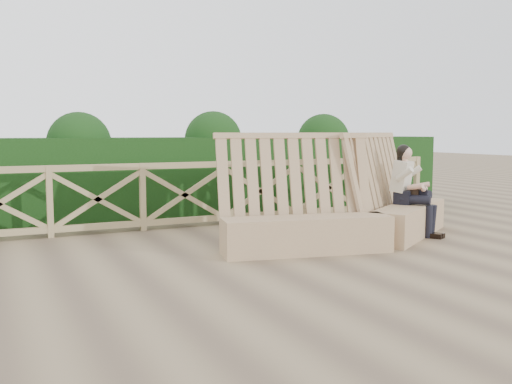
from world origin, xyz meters
name	(u,v)px	position (x,y,z in m)	size (l,w,h in m)	color
ground	(284,273)	(0.00, 0.00, 0.00)	(60.00, 60.00, 0.00)	brown
bench	(358,215)	(1.81, 1.11, 0.41)	(4.30, 1.90, 1.62)	#9F785B
woman	(410,186)	(2.91, 1.29, 0.77)	(0.64, 0.85, 1.41)	black
guardrail	(184,195)	(0.00, 3.50, 0.55)	(10.10, 0.09, 1.10)	#978257
hedge	(164,178)	(0.00, 4.70, 0.75)	(12.00, 1.20, 1.50)	black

